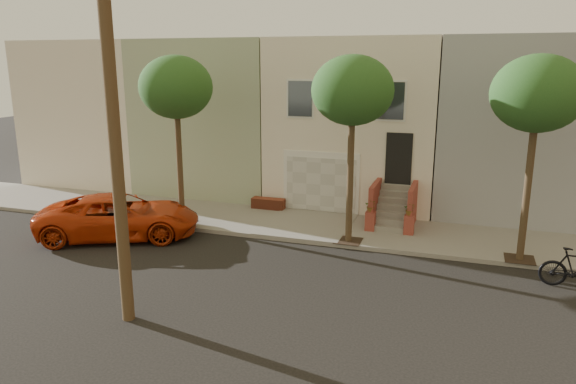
% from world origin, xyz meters
% --- Properties ---
extents(ground, '(90.00, 90.00, 0.00)m').
position_xyz_m(ground, '(0.00, 0.00, 0.00)').
color(ground, black).
rests_on(ground, ground).
extents(sidewalk, '(40.00, 3.70, 0.15)m').
position_xyz_m(sidewalk, '(0.00, 5.35, 0.07)').
color(sidewalk, gray).
rests_on(sidewalk, ground).
extents(house_row, '(33.10, 11.70, 7.00)m').
position_xyz_m(house_row, '(0.00, 11.19, 3.64)').
color(house_row, beige).
rests_on(house_row, sidewalk).
extents(tree_left, '(2.70, 2.57, 6.30)m').
position_xyz_m(tree_left, '(-5.50, 3.90, 5.26)').
color(tree_left, '#2D2116').
rests_on(tree_left, sidewalk).
extents(tree_mid, '(2.70, 2.57, 6.30)m').
position_xyz_m(tree_mid, '(1.00, 3.90, 5.26)').
color(tree_mid, '#2D2116').
rests_on(tree_mid, sidewalk).
extents(tree_right, '(2.70, 2.57, 6.30)m').
position_xyz_m(tree_right, '(6.50, 3.90, 5.26)').
color(tree_right, '#2D2116').
rests_on(tree_right, sidewalk).
extents(pickup_truck, '(6.17, 4.68, 1.56)m').
position_xyz_m(pickup_truck, '(-7.02, 2.12, 0.78)').
color(pickup_truck, '#B2300C').
rests_on(pickup_truck, ground).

